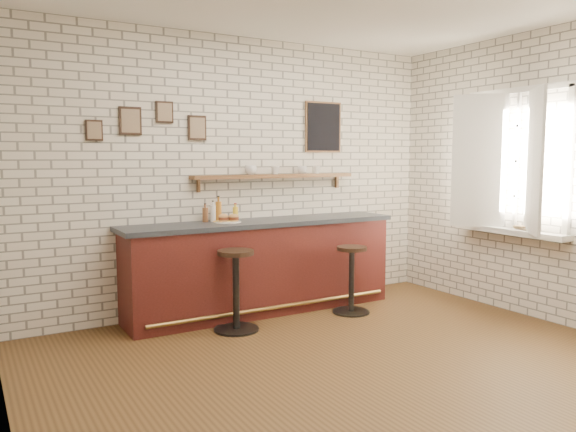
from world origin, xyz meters
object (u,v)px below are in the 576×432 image
(bar_stool_left, at_px, (236,288))
(shelf_cup_a, at_px, (251,170))
(condiment_bottle_yellow, at_px, (235,213))
(book_lower, at_px, (520,229))
(bitters_bottle_amber, at_px, (219,211))
(shelf_cup_c, at_px, (302,170))
(bar_counter, at_px, (262,266))
(sandwich_plate, at_px, (228,222))
(ciabatta_sandwich, at_px, (229,218))
(bar_stool_right, at_px, (351,277))
(bitters_bottle_white, at_px, (213,213))
(book_upper, at_px, (522,227))
(shelf_cup_d, at_px, (316,170))
(bitters_bottle_brown, at_px, (205,214))
(shelf_cup_b, at_px, (275,170))

(bar_stool_left, xyz_separation_m, shelf_cup_a, (0.51, 0.68, 1.13))
(condiment_bottle_yellow, xyz_separation_m, book_lower, (2.50, -1.72, -0.15))
(bitters_bottle_amber, xyz_separation_m, shelf_cup_c, (1.07, 0.03, 0.42))
(bar_counter, height_order, book_lower, bar_counter)
(sandwich_plate, distance_m, book_lower, 3.08)
(ciabatta_sandwich, bearing_deg, bar_stool_right, -24.88)
(bitters_bottle_white, distance_m, book_upper, 3.26)
(bar_stool_left, bearing_deg, condiment_bottle_yellow, 64.96)
(ciabatta_sandwich, height_order, book_lower, ciabatta_sandwich)
(shelf_cup_d, relative_size, book_upper, 0.42)
(bitters_bottle_brown, bearing_deg, shelf_cup_d, 1.23)
(sandwich_plate, relative_size, condiment_bottle_yellow, 1.51)
(book_upper, bearing_deg, shelf_cup_a, 138.73)
(book_lower, bearing_deg, bar_stool_left, 173.46)
(bitters_bottle_white, bearing_deg, shelf_cup_d, 1.31)
(sandwich_plate, xyz_separation_m, book_lower, (2.66, -1.56, -0.08))
(shelf_cup_c, bearing_deg, bar_counter, 140.86)
(bar_counter, bearing_deg, shelf_cup_a, 98.94)
(bar_stool_left, distance_m, book_lower, 3.04)
(bitters_bottle_white, relative_size, shelf_cup_c, 1.96)
(bar_stool_right, height_order, shelf_cup_a, shelf_cup_a)
(bar_stool_left, xyz_separation_m, book_lower, (2.80, -1.07, 0.51))
(bitters_bottle_white, height_order, shelf_cup_b, shelf_cup_b)
(bitters_bottle_brown, xyz_separation_m, shelf_cup_d, (1.42, 0.03, 0.45))
(shelf_cup_a, relative_size, book_upper, 0.60)
(book_lower, bearing_deg, bar_counter, 159.96)
(book_lower, bearing_deg, ciabatta_sandwich, 163.81)
(bar_stool_left, relative_size, book_lower, 3.55)
(shelf_cup_d, bearing_deg, bar_stool_left, -159.83)
(bar_stool_right, distance_m, shelf_cup_b, 1.47)
(bitters_bottle_white, bearing_deg, bitters_bottle_brown, 180.00)
(bar_stool_left, distance_m, shelf_cup_b, 1.54)
(shelf_cup_a, bearing_deg, bitters_bottle_amber, -172.57)
(ciabatta_sandwich, height_order, shelf_cup_c, shelf_cup_c)
(bitters_bottle_white, bearing_deg, book_lower, -31.88)
(bar_counter, height_order, condiment_bottle_yellow, condiment_bottle_yellow)
(ciabatta_sandwich, xyz_separation_m, shelf_cup_b, (0.67, 0.18, 0.49))
(bitters_bottle_brown, height_order, book_upper, bitters_bottle_brown)
(bar_counter, height_order, bitters_bottle_amber, bitters_bottle_amber)
(condiment_bottle_yellow, bearing_deg, shelf_cup_a, 8.38)
(bitters_bottle_brown, relative_size, bar_stool_right, 0.27)
(ciabatta_sandwich, distance_m, shelf_cup_d, 1.33)
(bar_counter, height_order, shelf_cup_a, shelf_cup_a)
(shelf_cup_c, bearing_deg, shelf_cup_a, 123.30)
(sandwich_plate, xyz_separation_m, shelf_cup_d, (1.23, 0.18, 0.53))
(ciabatta_sandwich, height_order, condiment_bottle_yellow, condiment_bottle_yellow)
(ciabatta_sandwich, xyz_separation_m, bitters_bottle_white, (-0.11, 0.15, 0.04))
(bar_stool_right, xyz_separation_m, book_lower, (1.45, -1.01, 0.55))
(bitters_bottle_white, height_order, book_lower, bitters_bottle_white)
(bitters_bottle_brown, relative_size, shelf_cup_a, 1.51)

